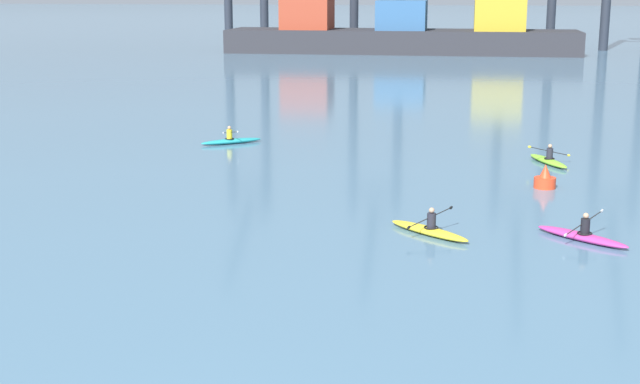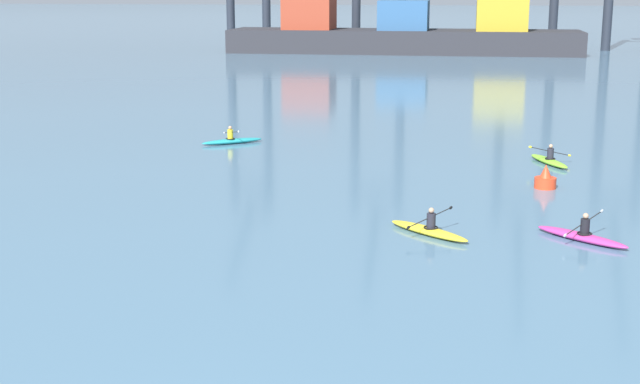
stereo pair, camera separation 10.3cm
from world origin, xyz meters
name	(u,v)px [view 1 (the left image)]	position (x,y,z in m)	size (l,w,h in m)	color
container_barge	(402,31)	(-3.80, 100.83, 2.66)	(43.62, 9.24, 8.13)	#28282D
channel_buoy	(545,179)	(7.48, 24.49, 0.36)	(0.90, 0.90, 1.00)	red
kayak_magenta	(582,235)	(8.03, 16.66, 0.17)	(2.99, 2.64, 0.95)	#C13384
kayak_lime	(548,160)	(8.09, 29.83, 0.17)	(2.08, 3.37, 0.95)	#7ABC2D
kayak_teal	(231,140)	(-8.07, 32.81, 0.17)	(3.09, 2.50, 0.95)	teal
kayak_yellow	(429,230)	(3.04, 16.58, 0.17)	(2.99, 2.64, 0.95)	yellow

